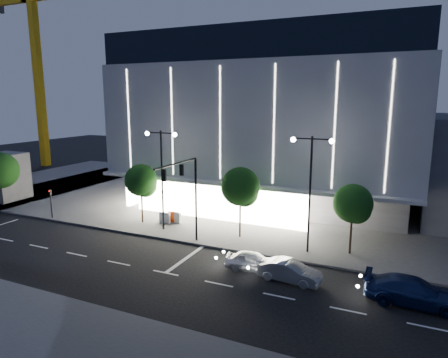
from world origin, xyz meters
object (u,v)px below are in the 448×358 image
at_px(ped_signal_far, 51,201).
at_px(barrier_b, 165,218).
at_px(car_third, 414,292).
at_px(barrier_a, 174,217).
at_px(tree_mid, 241,189).
at_px(street_lamp_east, 311,177).
at_px(traffic_mast, 187,186).
at_px(tree_right, 353,206).
at_px(tower_crane, 40,46).
at_px(street_lamp_west, 162,166).
at_px(car_second, 289,271).
at_px(tree_left, 141,182).
at_px(barrier_d, 176,218).
at_px(car_lead, 253,261).

distance_m(ped_signal_far, barrier_b, 11.56).
xyz_separation_m(car_third, barrier_a, (-20.60, 7.40, -0.13)).
bearing_deg(tree_mid, street_lamp_east, -9.69).
bearing_deg(ped_signal_far, traffic_mast, -4.15).
relative_size(tree_right, car_third, 1.02).
xyz_separation_m(traffic_mast, tree_right, (12.03, 3.68, -1.14)).
distance_m(traffic_mast, tree_right, 12.63).
bearing_deg(street_lamp_east, tree_mid, 170.31).
distance_m(street_lamp_east, tower_crane, 57.35).
bearing_deg(street_lamp_west, barrier_b, 119.45).
xyz_separation_m(traffic_mast, car_second, (9.00, -2.57, -4.35)).
xyz_separation_m(street_lamp_east, car_second, (-0.00, -5.23, -5.28)).
relative_size(tree_mid, tree_right, 1.12).
relative_size(ped_signal_far, tree_left, 0.52).
height_order(tree_right, barrier_a, tree_right).
height_order(street_lamp_west, car_third, street_lamp_west).
bearing_deg(street_lamp_east, traffic_mast, -163.52).
bearing_deg(car_third, tree_right, 34.52).
xyz_separation_m(car_second, barrier_a, (-13.30, 7.43, -0.03)).
height_order(tower_crane, tree_mid, tower_crane).
height_order(tower_crane, barrier_d, tower_crane).
distance_m(ped_signal_far, car_lead, 22.46).
bearing_deg(tower_crane, car_lead, -28.90).
relative_size(tree_right, car_second, 1.34).
bearing_deg(barrier_a, traffic_mast, -57.83).
height_order(tree_left, car_third, tree_left).
distance_m(street_lamp_east, barrier_d, 14.18).
bearing_deg(street_lamp_west, tree_left, 161.06).
relative_size(street_lamp_west, tree_right, 1.63).
bearing_deg(car_lead, barrier_b, 53.76).
relative_size(tower_crane, barrier_d, 29.09).
distance_m(barrier_b, barrier_d, 1.09).
distance_m(tree_mid, barrier_d, 7.99).
distance_m(car_lead, car_third, 10.11).
relative_size(barrier_b, barrier_d, 1.00).
bearing_deg(car_third, barrier_a, 70.28).
relative_size(ped_signal_far, tower_crane, 0.09).
relative_size(ped_signal_far, barrier_a, 2.73).
bearing_deg(tree_left, tower_crane, 149.02).
bearing_deg(barrier_d, barrier_b, -139.07).
relative_size(street_lamp_west, street_lamp_east, 1.00).
bearing_deg(car_third, traffic_mast, 81.18).
bearing_deg(barrier_a, tree_right, -13.46).
bearing_deg(traffic_mast, street_lamp_west, 146.35).
xyz_separation_m(street_lamp_east, barrier_a, (-13.30, 2.20, -5.31)).
xyz_separation_m(tower_crane, tree_mid, (44.95, -20.98, -16.17)).
bearing_deg(tower_crane, tree_right, -21.25).
xyz_separation_m(traffic_mast, tree_left, (-6.97, 3.68, -0.99)).
distance_m(traffic_mast, tower_crane, 51.04).
distance_m(traffic_mast, barrier_d, 7.63).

